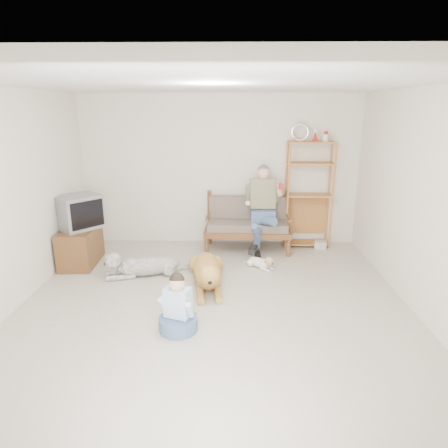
{
  "coord_description": "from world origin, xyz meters",
  "views": [
    {
      "loc": [
        0.23,
        -4.47,
        2.45
      ],
      "look_at": [
        0.11,
        1.0,
        0.85
      ],
      "focal_mm": 32.0,
      "sensor_mm": 36.0,
      "label": 1
    }
  ],
  "objects_px": {
    "etagere": "(309,194)",
    "golden_retriever": "(208,272)",
    "tv_stand": "(80,246)",
    "loveseat": "(247,223)"
  },
  "relations": [
    {
      "from": "etagere",
      "to": "golden_retriever",
      "type": "bearing_deg",
      "value": -134.35
    },
    {
      "from": "etagere",
      "to": "tv_stand",
      "type": "distance_m",
      "value": 4.0
    },
    {
      "from": "golden_retriever",
      "to": "tv_stand",
      "type": "bearing_deg",
      "value": 153.45
    },
    {
      "from": "etagere",
      "to": "tv_stand",
      "type": "bearing_deg",
      "value": -165.57
    },
    {
      "from": "loveseat",
      "to": "golden_retriever",
      "type": "height_order",
      "value": "loveseat"
    },
    {
      "from": "loveseat",
      "to": "tv_stand",
      "type": "height_order",
      "value": "loveseat"
    },
    {
      "from": "loveseat",
      "to": "golden_retriever",
      "type": "distance_m",
      "value": 1.7
    },
    {
      "from": "loveseat",
      "to": "etagere",
      "type": "xyz_separation_m",
      "value": [
        1.09,
        0.19,
        0.49
      ]
    },
    {
      "from": "tv_stand",
      "to": "golden_retriever",
      "type": "xyz_separation_m",
      "value": [
        2.11,
        -0.77,
        -0.1
      ]
    },
    {
      "from": "tv_stand",
      "to": "loveseat",
      "type": "bearing_deg",
      "value": 13.71
    }
  ]
}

